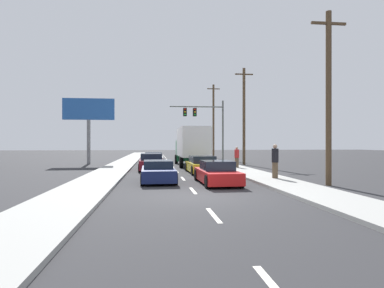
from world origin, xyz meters
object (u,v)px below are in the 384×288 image
car_yellow (202,165)px  utility_pole_mid (244,115)px  car_red (217,173)px  car_navy (158,172)px  utility_pole_near (329,96)px  box_truck (191,144)px  roadside_billboard (89,116)px  pedestrian_near_corner (237,157)px  car_maroon (151,163)px  traffic_signal_mast (202,118)px  utility_pole_far (213,120)px  car_white (154,159)px  pedestrian_mid_block (275,161)px

car_yellow → utility_pole_mid: utility_pole_mid is taller
car_yellow → car_red: car_yellow is taller
car_navy → utility_pole_near: 9.63m
box_truck → car_red: size_ratio=1.96×
roadside_billboard → pedestrian_near_corner: bearing=-31.8°
car_maroon → box_truck: size_ratio=0.52×
traffic_signal_mast → car_yellow: bearing=-98.3°
pedestrian_near_corner → utility_pole_mid: bearing=68.7°
utility_pole_far → car_white: bearing=-123.9°
car_navy → traffic_signal_mast: (5.36, 20.14, 4.61)m
utility_pole_far → car_maroon: bearing=-113.2°
utility_pole_far → pedestrian_mid_block: size_ratio=5.49×
car_red → utility_pole_mid: size_ratio=0.47×
car_white → utility_pole_far: (8.42, 12.51, 4.81)m
car_navy → utility_pole_near: utility_pole_near is taller
car_maroon → roadside_billboard: 11.64m
box_truck → pedestrian_near_corner: bearing=-50.5°
car_maroon → utility_pole_far: utility_pole_far is taller
car_red → utility_pole_near: 6.78m
car_maroon → car_yellow: car_maroon is taller
roadside_billboard → pedestrian_mid_block: roadside_billboard is taller
car_white → utility_pole_mid: 10.02m
car_yellow → traffic_signal_mast: 16.12m
car_navy → pedestrian_mid_block: (6.55, -0.25, 0.56)m
car_yellow → pedestrian_mid_block: (3.43, -5.09, 0.53)m
pedestrian_near_corner → traffic_signal_mast: bearing=95.5°
traffic_signal_mast → pedestrian_near_corner: (1.15, -12.00, -4.17)m
car_yellow → roadside_billboard: 15.85m
car_red → roadside_billboard: 20.77m
utility_pole_near → pedestrian_mid_block: 4.53m
car_red → utility_pole_near: utility_pole_near is taller
pedestrian_mid_block → utility_pole_mid: bearing=81.4°
traffic_signal_mast → utility_pole_mid: utility_pole_mid is taller
car_navy → utility_pole_far: bearing=73.6°
car_yellow → traffic_signal_mast: traffic_signal_mast is taller
car_white → utility_pole_near: size_ratio=0.54×
car_navy → pedestrian_near_corner: 10.43m
car_yellow → car_red: bearing=-91.1°
car_maroon → utility_pole_mid: bearing=33.0°
car_red → pedestrian_near_corner: size_ratio=2.68×
utility_pole_near → utility_pole_far: (-0.21, 30.38, 0.90)m
pedestrian_mid_block → roadside_billboard: bearing=128.8°
pedestrian_near_corner → car_white: bearing=133.7°
car_maroon → pedestrian_mid_block: (6.98, -7.93, 0.49)m
utility_pole_near → utility_pole_mid: (0.25, 16.23, 0.45)m
utility_pole_far → roadside_billboard: utility_pole_far is taller
utility_pole_far → traffic_signal_mast: bearing=-110.4°
car_yellow → traffic_signal_mast: (2.24, 15.29, 4.58)m
box_truck → car_red: 13.56m
box_truck → utility_pole_near: size_ratio=1.02×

